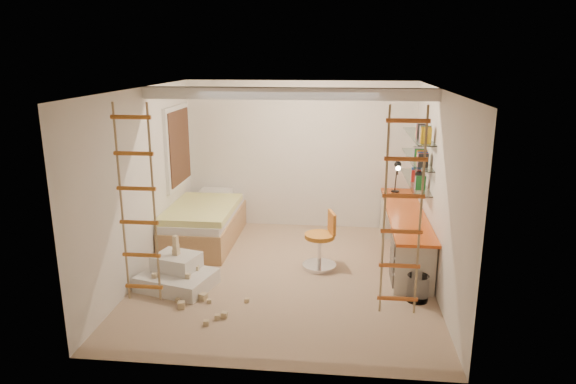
# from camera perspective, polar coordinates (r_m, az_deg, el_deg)

# --- Properties ---
(floor) EXTENTS (4.50, 4.50, 0.00)m
(floor) POSITION_cam_1_polar(r_m,az_deg,el_deg) (7.35, -0.25, -9.31)
(floor) COLOR tan
(floor) RESTS_ON ground
(ceiling_beam) EXTENTS (4.00, 0.18, 0.16)m
(ceiling_beam) POSITION_cam_1_polar(r_m,az_deg,el_deg) (7.01, 0.00, 10.88)
(ceiling_beam) COLOR white
(ceiling_beam) RESTS_ON ceiling
(window_frame) EXTENTS (0.06, 1.15, 1.35)m
(window_frame) POSITION_cam_1_polar(r_m,az_deg,el_deg) (8.71, -12.18, 4.94)
(window_frame) COLOR white
(window_frame) RESTS_ON wall_left
(window_blind) EXTENTS (0.02, 1.00, 1.20)m
(window_blind) POSITION_cam_1_polar(r_m,az_deg,el_deg) (8.70, -11.93, 4.94)
(window_blind) COLOR #4C2D1E
(window_blind) RESTS_ON window_frame
(rope_ladder_left) EXTENTS (0.41, 0.04, 2.13)m
(rope_ladder_left) POSITION_cam_1_polar(r_m,az_deg,el_deg) (5.54, -16.36, -1.46)
(rope_ladder_left) COLOR #C57721
(rope_ladder_left) RESTS_ON ceiling
(rope_ladder_right) EXTENTS (0.41, 0.04, 2.13)m
(rope_ladder_right) POSITION_cam_1_polar(r_m,az_deg,el_deg) (5.17, 12.60, -2.39)
(rope_ladder_right) COLOR orange
(rope_ladder_right) RESTS_ON ceiling
(waste_bin) EXTENTS (0.27, 0.27, 0.34)m
(waste_bin) POSITION_cam_1_polar(r_m,az_deg,el_deg) (6.80, 14.20, -10.31)
(waste_bin) COLOR white
(waste_bin) RESTS_ON floor
(desk) EXTENTS (0.56, 2.80, 0.75)m
(desk) POSITION_cam_1_polar(r_m,az_deg,el_deg) (8.02, 12.77, -4.45)
(desk) COLOR #D15218
(desk) RESTS_ON floor
(shelves) EXTENTS (0.25, 1.80, 0.71)m
(shelves) POSITION_cam_1_polar(r_m,az_deg,el_deg) (8.01, 14.10, 3.59)
(shelves) COLOR white
(shelves) RESTS_ON wall_right
(bed) EXTENTS (1.02, 2.00, 0.69)m
(bed) POSITION_cam_1_polar(r_m,az_deg,el_deg) (8.62, -9.19, -3.40)
(bed) COLOR #AD7F51
(bed) RESTS_ON floor
(task_lamp) EXTENTS (0.14, 0.36, 0.57)m
(task_lamp) POSITION_cam_1_polar(r_m,az_deg,el_deg) (8.73, 12.05, 2.20)
(task_lamp) COLOR black
(task_lamp) RESTS_ON desk
(swivel_chair) EXTENTS (0.62, 0.62, 0.84)m
(swivel_chair) POSITION_cam_1_polar(r_m,az_deg,el_deg) (7.52, 3.70, -6.17)
(swivel_chair) COLOR orange
(swivel_chair) RESTS_ON floor
(play_platform) EXTENTS (1.08, 0.94, 0.41)m
(play_platform) POSITION_cam_1_polar(r_m,az_deg,el_deg) (7.15, -12.23, -8.98)
(play_platform) COLOR silver
(play_platform) RESTS_ON floor
(toy_blocks) EXTENTS (1.31, 1.16, 0.68)m
(toy_blocks) POSITION_cam_1_polar(r_m,az_deg,el_deg) (6.74, -10.33, -10.07)
(toy_blocks) COLOR #CCB284
(toy_blocks) RESTS_ON floor
(books) EXTENTS (0.14, 0.64, 0.92)m
(books) POSITION_cam_1_polar(r_m,az_deg,el_deg) (7.98, 14.16, 4.57)
(books) COLOR #1E722D
(books) RESTS_ON shelves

